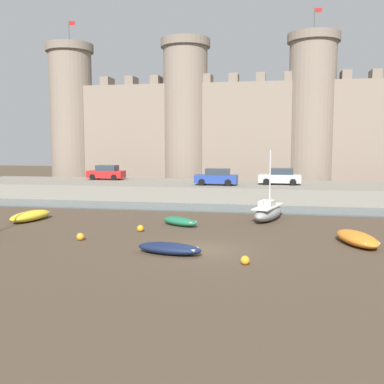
{
  "coord_description": "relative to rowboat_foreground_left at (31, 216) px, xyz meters",
  "views": [
    {
      "loc": [
        3.75,
        -22.89,
        5.61
      ],
      "look_at": [
        -1.54,
        5.15,
        2.5
      ],
      "focal_mm": 42.0,
      "sensor_mm": 36.0,
      "label": 1
    }
  ],
  "objects": [
    {
      "name": "ground_plane",
      "position": [
        13.73,
        -6.53,
        -0.38
      ],
      "size": [
        160.0,
        160.0,
        0.0
      ],
      "primitive_type": "plane",
      "color": "#4C3D2D"
    },
    {
      "name": "rowboat_midflat_right",
      "position": [
        11.07,
        0.1,
        -0.06
      ],
      "size": [
        3.06,
        2.37,
        0.61
      ],
      "color": "#1E6B47",
      "rests_on": "ground"
    },
    {
      "name": "quay_road",
      "position": [
        13.73,
        15.85,
        0.4
      ],
      "size": [
        58.75,
        10.0,
        1.55
      ],
      "primitive_type": "cube",
      "color": "gray",
      "rests_on": "ground"
    },
    {
      "name": "car_quay_centre_east",
      "position": [
        17.86,
        15.5,
        1.95
      ],
      "size": [
        4.14,
        1.97,
        1.62
      ],
      "color": "#B2B5B7",
      "rests_on": "quay_road"
    },
    {
      "name": "rowboat_foreground_right",
      "position": [
        21.95,
        -3.72,
        -0.01
      ],
      "size": [
        2.64,
        4.2,
        0.71
      ],
      "color": "orange",
      "rests_on": "ground"
    },
    {
      "name": "mooring_buoy_near_channel",
      "position": [
        9.04,
        -2.39,
        -0.16
      ],
      "size": [
        0.43,
        0.43,
        0.43
      ],
      "primitive_type": "sphere",
      "color": "orange",
      "rests_on": "ground"
    },
    {
      "name": "sailboat_midflat_centre",
      "position": [
        16.96,
        3.44,
        0.24
      ],
      "size": [
        2.69,
        5.05,
        5.13
      ],
      "color": "gray",
      "rests_on": "ground"
    },
    {
      "name": "rowboat_foreground_left",
      "position": [
        0.0,
        0.0,
        0.0
      ],
      "size": [
        2.11,
        4.07,
        0.73
      ],
      "color": "yellow",
      "rests_on": "ground"
    },
    {
      "name": "rowboat_near_channel_right",
      "position": [
        12.22,
        -7.71,
        -0.07
      ],
      "size": [
        3.6,
        1.8,
        0.59
      ],
      "color": "#141E3D",
      "rests_on": "ground"
    },
    {
      "name": "mooring_buoy_near_shore",
      "position": [
        16.14,
        -8.99,
        -0.17
      ],
      "size": [
        0.42,
        0.42,
        0.42
      ],
      "primitive_type": "sphere",
      "color": "orange",
      "rests_on": "ground"
    },
    {
      "name": "car_quay_centre_west",
      "position": [
        11.76,
        13.77,
        1.95
      ],
      "size": [
        4.14,
        1.97,
        1.62
      ],
      "color": "#263F99",
      "rests_on": "quay_road"
    },
    {
      "name": "mooring_buoy_mid_mud",
      "position": [
        6.39,
        -5.51,
        -0.16
      ],
      "size": [
        0.44,
        0.44,
        0.44
      ],
      "primitive_type": "sphere",
      "color": "orange",
      "rests_on": "ground"
    },
    {
      "name": "water_channel",
      "position": [
        13.73,
        8.6,
        -0.33
      ],
      "size": [
        80.0,
        4.5,
        0.1
      ],
      "primitive_type": "cube",
      "color": "#47565B",
      "rests_on": "ground"
    },
    {
      "name": "castle",
      "position": [
        13.73,
        27.27,
        7.82
      ],
      "size": [
        52.97,
        6.21,
        21.53
      ],
      "color": "gray",
      "rests_on": "ground"
    },
    {
      "name": "car_quay_east",
      "position": [
        -1.24,
        18.06,
        1.95
      ],
      "size": [
        4.14,
        1.97,
        1.62
      ],
      "color": "red",
      "rests_on": "quay_road"
    }
  ]
}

